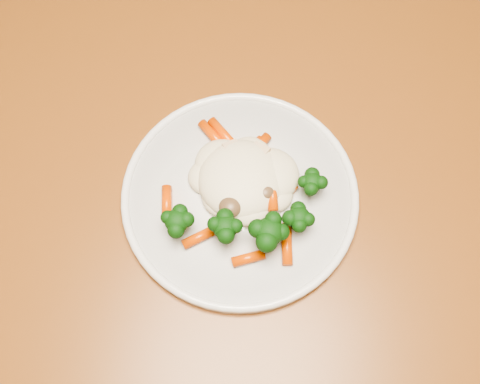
# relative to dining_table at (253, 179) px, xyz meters

# --- Properties ---
(dining_table) EXTENTS (1.47, 1.21, 0.75)m
(dining_table) POSITION_rel_dining_table_xyz_m (0.00, 0.00, 0.00)
(dining_table) COLOR brown
(dining_table) RESTS_ON ground
(plate) EXTENTS (0.28, 0.28, 0.01)m
(plate) POSITION_rel_dining_table_xyz_m (-0.01, -0.07, 0.10)
(plate) COLOR white
(plate) RESTS_ON dining_table
(meal) EXTENTS (0.19, 0.19, 0.05)m
(meal) POSITION_rel_dining_table_xyz_m (-0.00, -0.08, 0.13)
(meal) COLOR beige
(meal) RESTS_ON plate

